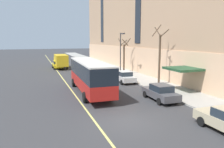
{
  "coord_description": "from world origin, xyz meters",
  "views": [
    {
      "loc": [
        -5.87,
        -13.39,
        5.71
      ],
      "look_at": [
        2.43,
        10.05,
        1.8
      ],
      "focal_mm": 35.0,
      "sensor_mm": 36.0,
      "label": 1
    }
  ],
  "objects_px": {
    "parked_car_darkgray_3": "(91,63)",
    "parked_car_darkgray_4": "(107,70)",
    "parked_car_white_0": "(124,77)",
    "street_tree_far_uptown": "(159,56)",
    "box_truck": "(61,60)",
    "street_lamp": "(121,49)",
    "street_tree_far_downtown": "(124,55)",
    "parked_car_darkgray_1": "(160,92)",
    "taxi_cab": "(58,65)",
    "city_bus": "(90,75)"
  },
  "relations": [
    {
      "from": "parked_car_darkgray_3",
      "to": "parked_car_darkgray_4",
      "type": "distance_m",
      "value": 12.0
    },
    {
      "from": "parked_car_white_0",
      "to": "taxi_cab",
      "type": "bearing_deg",
      "value": 111.58
    },
    {
      "from": "parked_car_white_0",
      "to": "taxi_cab",
      "type": "xyz_separation_m",
      "value": [
        -7.02,
        17.76,
        0.0
      ]
    },
    {
      "from": "parked_car_darkgray_1",
      "to": "city_bus",
      "type": "bearing_deg",
      "value": 138.27
    },
    {
      "from": "parked_car_darkgray_4",
      "to": "street_lamp",
      "type": "distance_m",
      "value": 4.18
    },
    {
      "from": "city_bus",
      "to": "parked_car_darkgray_1",
      "type": "relative_size",
      "value": 2.52
    },
    {
      "from": "parked_car_darkgray_1",
      "to": "parked_car_darkgray_3",
      "type": "xyz_separation_m",
      "value": [
        0.2,
        28.17,
        0.0
      ]
    },
    {
      "from": "city_bus",
      "to": "parked_car_darkgray_3",
      "type": "distance_m",
      "value": 23.92
    },
    {
      "from": "parked_car_darkgray_1",
      "to": "taxi_cab",
      "type": "relative_size",
      "value": 0.96
    },
    {
      "from": "box_truck",
      "to": "street_tree_far_uptown",
      "type": "bearing_deg",
      "value": -64.49
    },
    {
      "from": "parked_car_white_0",
      "to": "parked_car_darkgray_4",
      "type": "relative_size",
      "value": 1.02
    },
    {
      "from": "taxi_cab",
      "to": "street_tree_far_downtown",
      "type": "relative_size",
      "value": 0.81
    },
    {
      "from": "parked_car_white_0",
      "to": "street_tree_far_uptown",
      "type": "relative_size",
      "value": 0.61
    },
    {
      "from": "parked_car_darkgray_3",
      "to": "box_truck",
      "type": "height_order",
      "value": "box_truck"
    },
    {
      "from": "taxi_cab",
      "to": "city_bus",
      "type": "bearing_deg",
      "value": -86.76
    },
    {
      "from": "taxi_cab",
      "to": "street_tree_far_uptown",
      "type": "bearing_deg",
      "value": -63.49
    },
    {
      "from": "street_tree_far_uptown",
      "to": "street_lamp",
      "type": "height_order",
      "value": "street_tree_far_uptown"
    },
    {
      "from": "box_truck",
      "to": "street_tree_far_downtown",
      "type": "height_order",
      "value": "street_tree_far_downtown"
    },
    {
      "from": "parked_car_darkgray_1",
      "to": "taxi_cab",
      "type": "bearing_deg",
      "value": 104.18
    },
    {
      "from": "parked_car_darkgray_1",
      "to": "street_lamp",
      "type": "bearing_deg",
      "value": 82.72
    },
    {
      "from": "parked_car_darkgray_4",
      "to": "street_lamp",
      "type": "xyz_separation_m",
      "value": [
        1.91,
        -1.35,
        3.46
      ]
    },
    {
      "from": "parked_car_darkgray_3",
      "to": "street_lamp",
      "type": "distance_m",
      "value": 13.9
    },
    {
      "from": "parked_car_darkgray_4",
      "to": "street_tree_far_uptown",
      "type": "xyz_separation_m",
      "value": [
        3.61,
        -9.99,
        2.95
      ]
    },
    {
      "from": "street_tree_far_downtown",
      "to": "parked_car_darkgray_1",
      "type": "bearing_deg",
      "value": -101.52
    },
    {
      "from": "parked_car_darkgray_1",
      "to": "taxi_cab",
      "type": "xyz_separation_m",
      "value": [
        -6.85,
        27.12,
        0.0
      ]
    },
    {
      "from": "parked_car_white_0",
      "to": "street_lamp",
      "type": "height_order",
      "value": "street_lamp"
    },
    {
      "from": "parked_car_darkgray_3",
      "to": "street_tree_far_uptown",
      "type": "height_order",
      "value": "street_tree_far_uptown"
    },
    {
      "from": "parked_car_white_0",
      "to": "street_lamp",
      "type": "xyz_separation_m",
      "value": [
        1.72,
        5.45,
        3.46
      ]
    },
    {
      "from": "street_tree_far_downtown",
      "to": "street_lamp",
      "type": "relative_size",
      "value": 0.88
    },
    {
      "from": "parked_car_darkgray_3",
      "to": "street_tree_far_downtown",
      "type": "xyz_separation_m",
      "value": [
        3.4,
        -10.5,
        2.36
      ]
    },
    {
      "from": "parked_car_darkgray_1",
      "to": "box_truck",
      "type": "height_order",
      "value": "box_truck"
    },
    {
      "from": "box_truck",
      "to": "street_lamp",
      "type": "bearing_deg",
      "value": -55.81
    },
    {
      "from": "taxi_cab",
      "to": "parked_car_darkgray_1",
      "type": "bearing_deg",
      "value": -75.82
    },
    {
      "from": "city_bus",
      "to": "parked_car_darkgray_1",
      "type": "xyz_separation_m",
      "value": [
        5.6,
        -4.99,
        -1.24
      ]
    },
    {
      "from": "street_tree_far_uptown",
      "to": "taxi_cab",
      "type": "bearing_deg",
      "value": 116.51
    },
    {
      "from": "parked_car_white_0",
      "to": "box_truck",
      "type": "height_order",
      "value": "box_truck"
    },
    {
      "from": "parked_car_darkgray_1",
      "to": "parked_car_darkgray_3",
      "type": "relative_size",
      "value": 0.95
    },
    {
      "from": "parked_car_white_0",
      "to": "parked_car_darkgray_1",
      "type": "bearing_deg",
      "value": -91.06
    },
    {
      "from": "taxi_cab",
      "to": "street_tree_far_downtown",
      "type": "xyz_separation_m",
      "value": [
        10.45,
        -9.46,
        2.36
      ]
    },
    {
      "from": "taxi_cab",
      "to": "street_lamp",
      "type": "height_order",
      "value": "street_lamp"
    },
    {
      "from": "parked_car_white_0",
      "to": "street_tree_far_uptown",
      "type": "distance_m",
      "value": 5.53
    },
    {
      "from": "parked_car_darkgray_3",
      "to": "street_tree_far_downtown",
      "type": "bearing_deg",
      "value": -72.07
    },
    {
      "from": "parked_car_darkgray_3",
      "to": "taxi_cab",
      "type": "bearing_deg",
      "value": -171.55
    },
    {
      "from": "parked_car_darkgray_4",
      "to": "street_tree_far_uptown",
      "type": "height_order",
      "value": "street_tree_far_uptown"
    },
    {
      "from": "parked_car_darkgray_1",
      "to": "parked_car_darkgray_3",
      "type": "height_order",
      "value": "same"
    },
    {
      "from": "street_tree_far_uptown",
      "to": "street_tree_far_downtown",
      "type": "distance_m",
      "value": 11.5
    },
    {
      "from": "street_tree_far_uptown",
      "to": "street_lamp",
      "type": "xyz_separation_m",
      "value": [
        -1.7,
        8.63,
        0.5
      ]
    },
    {
      "from": "street_tree_far_uptown",
      "to": "city_bus",
      "type": "bearing_deg",
      "value": -172.64
    },
    {
      "from": "city_bus",
      "to": "street_tree_far_downtown",
      "type": "relative_size",
      "value": 1.95
    },
    {
      "from": "parked_car_darkgray_3",
      "to": "street_tree_far_downtown",
      "type": "distance_m",
      "value": 11.29
    }
  ]
}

